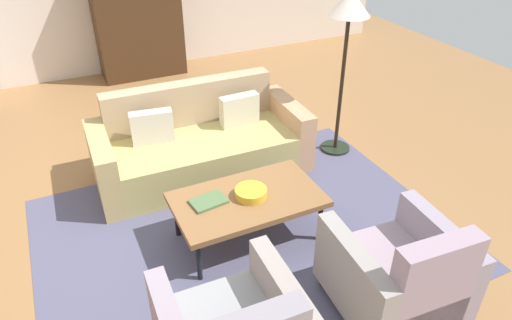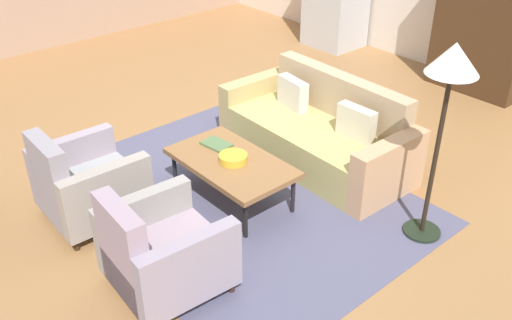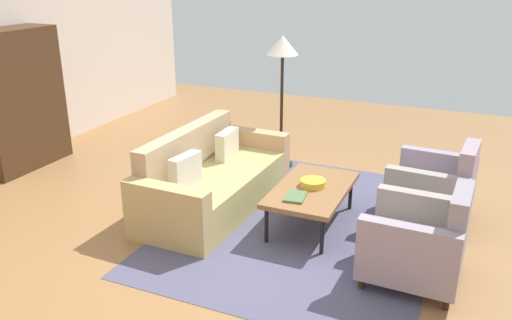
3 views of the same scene
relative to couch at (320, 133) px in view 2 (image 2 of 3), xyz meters
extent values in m
plane|color=olive|center=(-0.41, -0.52, -0.29)|extent=(11.49, 11.49, 0.00)
cube|color=#504F69|center=(0.00, -1.14, -0.28)|extent=(3.40, 2.60, 0.01)
cube|color=tan|center=(0.00, -0.09, -0.08)|extent=(1.76, 0.94, 0.42)
cube|color=tan|center=(0.01, 0.27, 0.14)|extent=(1.74, 0.22, 0.86)
cube|color=tan|center=(0.96, -0.11, 0.02)|extent=(0.20, 0.90, 0.62)
cube|color=tan|center=(-0.96, -0.06, 0.02)|extent=(0.20, 0.90, 0.62)
cube|color=beige|center=(0.45, 0.00, 0.29)|extent=(0.40, 0.13, 0.32)
cube|color=beige|center=(-0.45, 0.03, 0.29)|extent=(0.41, 0.18, 0.32)
cylinder|color=black|center=(-0.53, -0.91, -0.10)|extent=(0.04, 0.04, 0.37)
cylinder|color=black|center=(0.53, -0.91, -0.10)|extent=(0.04, 0.04, 0.37)
cylinder|color=black|center=(-0.53, -1.47, -0.10)|extent=(0.04, 0.04, 0.37)
cylinder|color=black|center=(0.53, -1.47, -0.10)|extent=(0.04, 0.04, 0.37)
cube|color=brown|center=(0.00, -1.19, 0.11)|extent=(1.20, 0.70, 0.05)
cylinder|color=black|center=(-0.93, -1.94, -0.24)|extent=(0.05, 0.05, 0.10)
cylinder|color=#372C14|center=(-0.25, -1.96, -0.24)|extent=(0.05, 0.05, 0.10)
cylinder|color=#361C1A|center=(-0.95, -2.62, -0.24)|extent=(0.05, 0.05, 0.10)
cylinder|color=#322012|center=(-0.27, -2.64, -0.24)|extent=(0.05, 0.05, 0.10)
cube|color=gray|center=(-0.60, -2.29, -0.04)|extent=(0.58, 0.82, 0.30)
cube|color=gray|center=(-0.61, -2.62, 0.20)|extent=(0.56, 0.16, 0.78)
cube|color=gray|center=(-0.94, -2.28, 0.09)|extent=(0.14, 0.80, 0.56)
cube|color=gray|center=(-0.26, -2.30, 0.09)|extent=(0.14, 0.80, 0.56)
cylinder|color=#352A20|center=(0.28, -1.92, -0.24)|extent=(0.05, 0.05, 0.10)
cylinder|color=#351F19|center=(0.96, -1.97, -0.24)|extent=(0.05, 0.05, 0.10)
cylinder|color=#352121|center=(0.24, -2.60, -0.24)|extent=(0.05, 0.05, 0.10)
cube|color=#9C8896|center=(0.60, -2.29, -0.04)|extent=(0.61, 0.84, 0.30)
cube|color=#9C8597|center=(0.57, -2.62, 0.20)|extent=(0.57, 0.18, 0.78)
cube|color=gray|center=(0.26, -2.26, 0.09)|extent=(0.18, 0.81, 0.56)
cube|color=gray|center=(0.94, -2.31, 0.09)|extent=(0.18, 0.81, 0.56)
cylinder|color=gold|center=(0.03, -1.19, 0.17)|extent=(0.26, 0.26, 0.07)
cube|color=#4F6B42|center=(-0.31, -1.12, 0.15)|extent=(0.30, 0.22, 0.02)
cube|color=#412917|center=(0.11, 2.86, 0.61)|extent=(1.20, 0.50, 1.80)
cube|color=black|center=(-0.19, 3.11, 0.61)|extent=(0.56, 0.01, 1.51)
cylinder|color=black|center=(1.49, -0.27, -0.27)|extent=(0.32, 0.32, 0.03)
cylinder|color=black|center=(1.49, -0.27, 0.47)|extent=(0.04, 0.04, 1.45)
cone|color=silver|center=(1.49, -0.27, 1.31)|extent=(0.40, 0.40, 0.24)
camera|label=1|loc=(-1.23, -3.94, 2.40)|focal=32.65mm
camera|label=2|loc=(3.50, -3.94, 2.79)|focal=39.93mm
camera|label=3|loc=(-4.77, -2.65, 2.29)|focal=37.25mm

